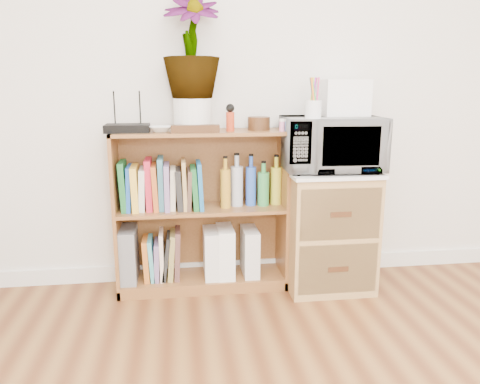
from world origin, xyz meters
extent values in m
cube|color=white|center=(0.00, 2.24, 0.05)|extent=(4.00, 0.02, 0.10)
cube|color=brown|center=(-0.35, 2.10, 0.47)|extent=(1.00, 0.30, 0.95)
cube|color=#9E7542|center=(0.40, 2.02, 0.35)|extent=(0.50, 0.45, 0.70)
imported|color=white|center=(0.40, 2.02, 0.87)|extent=(0.57, 0.40, 0.31)
cylinder|color=white|center=(0.25, 1.91, 1.08)|extent=(0.09, 0.09, 0.10)
cube|color=white|center=(0.49, 2.11, 1.13)|extent=(0.26, 0.22, 0.21)
cube|color=black|center=(-0.75, 2.08, 0.97)|extent=(0.24, 0.16, 0.04)
imported|color=silver|center=(-0.57, 2.07, 0.97)|extent=(0.13, 0.13, 0.03)
cylinder|color=white|center=(-0.39, 2.12, 1.04)|extent=(0.21, 0.21, 0.18)
imported|color=#336C2B|center=(-0.39, 2.12, 1.41)|extent=(0.31, 0.31, 0.56)
cube|color=#39230F|center=(-0.38, 2.00, 0.97)|extent=(0.26, 0.07, 0.04)
cylinder|color=#B83316|center=(-0.18, 2.06, 1.00)|extent=(0.05, 0.05, 0.11)
cylinder|color=#3D2210|center=(-0.01, 2.11, 0.99)|extent=(0.13, 0.13, 0.08)
cube|color=#D27491|center=(0.14, 2.01, 0.98)|extent=(0.11, 0.04, 0.06)
cube|color=slate|center=(-0.79, 2.10, 0.23)|extent=(0.09, 0.25, 0.32)
cube|color=silver|center=(-0.30, 2.09, 0.21)|extent=(0.09, 0.23, 0.29)
cube|color=white|center=(-0.21, 2.09, 0.22)|extent=(0.10, 0.24, 0.30)
cube|color=silver|center=(-0.06, 2.09, 0.21)|extent=(0.09, 0.23, 0.29)
cube|color=#1C6B2F|center=(-0.79, 2.10, 0.64)|extent=(0.04, 0.20, 0.28)
cube|color=#1C4DA9|center=(-0.76, 2.10, 0.63)|extent=(0.03, 0.20, 0.26)
cube|color=yellow|center=(-0.73, 2.10, 0.63)|extent=(0.04, 0.20, 0.26)
cube|color=silver|center=(-0.69, 2.10, 0.62)|extent=(0.04, 0.20, 0.24)
cube|color=red|center=(-0.65, 2.10, 0.65)|extent=(0.04, 0.20, 0.29)
cube|color=#BC5621|center=(-0.61, 2.10, 0.63)|extent=(0.04, 0.20, 0.26)
cube|color=teal|center=(-0.58, 2.10, 0.65)|extent=(0.03, 0.20, 0.30)
cube|color=gray|center=(-0.55, 2.10, 0.63)|extent=(0.03, 0.20, 0.26)
cube|color=#F5E7BE|center=(-0.51, 2.10, 0.62)|extent=(0.04, 0.20, 0.24)
cube|color=#242424|center=(-0.48, 2.10, 0.62)|extent=(0.05, 0.20, 0.24)
cube|color=tan|center=(-0.45, 2.10, 0.64)|extent=(0.03, 0.20, 0.28)
cube|color=#4E372C|center=(-0.42, 2.10, 0.62)|extent=(0.03, 0.20, 0.23)
cube|color=#1B652C|center=(-0.39, 2.10, 0.62)|extent=(0.04, 0.20, 0.25)
cube|color=#1B64A6|center=(-0.36, 2.10, 0.64)|extent=(0.04, 0.20, 0.27)
cylinder|color=#BD8A23|center=(-0.21, 2.10, 0.65)|extent=(0.06, 0.06, 0.29)
cylinder|color=#ADB4C4|center=(-0.14, 2.10, 0.65)|extent=(0.07, 0.07, 0.30)
cylinder|color=blue|center=(-0.05, 2.10, 0.65)|extent=(0.06, 0.06, 0.30)
cylinder|color=green|center=(0.02, 2.10, 0.63)|extent=(0.07, 0.07, 0.26)
cylinder|color=gold|center=(0.10, 2.10, 0.64)|extent=(0.07, 0.07, 0.29)
cube|color=#C46722|center=(-0.68, 2.10, 0.20)|extent=(0.04, 0.19, 0.25)
cube|color=teal|center=(-0.65, 2.10, 0.20)|extent=(0.04, 0.19, 0.25)
cube|color=slate|center=(-0.62, 2.10, 0.18)|extent=(0.04, 0.19, 0.23)
cube|color=#FFDFC6|center=(-0.59, 2.10, 0.21)|extent=(0.02, 0.19, 0.29)
cube|color=black|center=(-0.57, 2.10, 0.20)|extent=(0.06, 0.19, 0.27)
cube|color=olive|center=(-0.54, 2.10, 0.21)|extent=(0.05, 0.19, 0.28)
cube|color=brown|center=(-0.50, 2.10, 0.22)|extent=(0.04, 0.19, 0.30)
camera|label=1|loc=(-0.48, -0.58, 1.22)|focal=35.00mm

